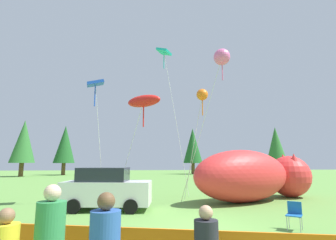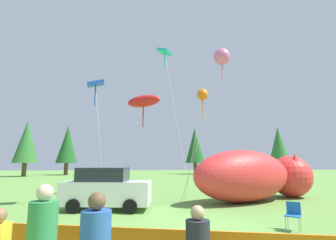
# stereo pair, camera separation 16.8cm
# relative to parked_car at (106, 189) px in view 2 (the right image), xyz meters

# --- Properties ---
(ground_plane) EXTENTS (120.00, 120.00, 0.00)m
(ground_plane) POSITION_rel_parked_car_xyz_m (3.46, -3.61, -0.96)
(ground_plane) COLOR #609342
(parked_car) EXTENTS (4.18, 2.31, 1.95)m
(parked_car) POSITION_rel_parked_car_xyz_m (0.00, 0.00, 0.00)
(parked_car) COLOR white
(parked_car) RESTS_ON ground
(folding_chair) EXTENTS (0.65, 0.65, 0.89)m
(folding_chair) POSITION_rel_parked_car_xyz_m (6.72, -4.16, -0.42)
(folding_chair) COLOR #1959A5
(folding_chair) RESTS_ON ground
(inflatable_cat) EXTENTS (8.65, 5.75, 2.88)m
(inflatable_cat) POSITION_rel_parked_car_xyz_m (8.10, 2.10, 0.37)
(inflatable_cat) COLOR red
(inflatable_cat) RESTS_ON ground
(kite_red_lizard) EXTENTS (2.45, 2.69, 5.56)m
(kite_red_lizard) POSITION_rel_parked_car_xyz_m (1.66, 0.01, 4.24)
(kite_red_lizard) COLOR silver
(kite_red_lizard) RESTS_ON ground
(kite_pink_octopus) EXTENTS (2.45, 2.40, 8.24)m
(kite_pink_octopus) POSITION_rel_parked_car_xyz_m (5.82, 0.23, 6.80)
(kite_pink_octopus) COLOR silver
(kite_pink_octopus) RESTS_ON ground
(kite_teal_diamond) EXTENTS (2.18, 1.82, 10.52)m
(kite_teal_diamond) POSITION_rel_parked_car_xyz_m (3.14, 5.43, 9.06)
(kite_teal_diamond) COLOR silver
(kite_teal_diamond) RESTS_ON ground
(kite_orange_flower) EXTENTS (1.52, 0.71, 6.66)m
(kite_orange_flower) POSITION_rel_parked_car_xyz_m (5.25, 2.59, 5.30)
(kite_orange_flower) COLOR silver
(kite_orange_flower) RESTS_ON ground
(kite_blue_box) EXTENTS (1.20, 1.06, 6.76)m
(kite_blue_box) POSITION_rel_parked_car_xyz_m (-1.02, 1.59, 5.46)
(kite_blue_box) COLOR silver
(kite_blue_box) RESTS_ON ground
(horizon_tree_east) EXTENTS (3.47, 3.47, 8.27)m
(horizon_tree_east) POSITION_rel_parked_car_xyz_m (-11.51, 33.04, 4.12)
(horizon_tree_east) COLOR brown
(horizon_tree_east) RESTS_ON ground
(horizon_tree_west) EXTENTS (3.56, 3.56, 8.50)m
(horizon_tree_west) POSITION_rel_parked_car_xyz_m (-16.45, 28.92, 4.26)
(horizon_tree_west) COLOR brown
(horizon_tree_west) RESTS_ON ground
(horizon_tree_mid) EXTENTS (3.45, 3.45, 8.23)m
(horizon_tree_mid) POSITION_rel_parked_car_xyz_m (10.66, 34.13, 4.09)
(horizon_tree_mid) COLOR brown
(horizon_tree_mid) RESTS_ON ground
(horizon_tree_northeast) EXTENTS (3.56, 3.56, 8.50)m
(horizon_tree_northeast) POSITION_rel_parked_car_xyz_m (25.85, 32.98, 4.26)
(horizon_tree_northeast) COLOR brown
(horizon_tree_northeast) RESTS_ON ground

